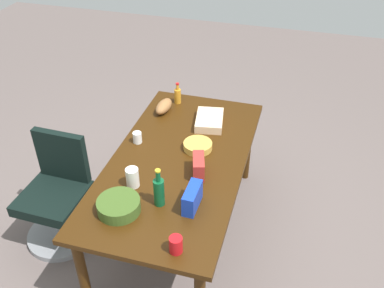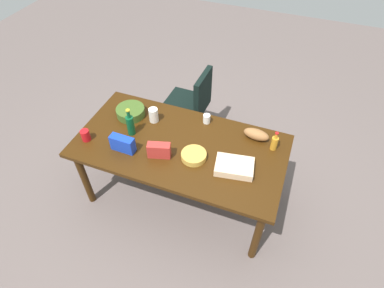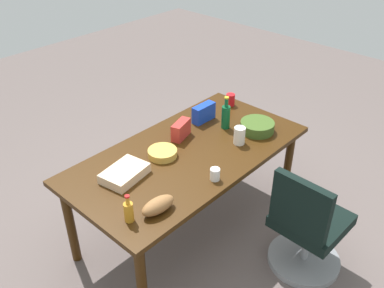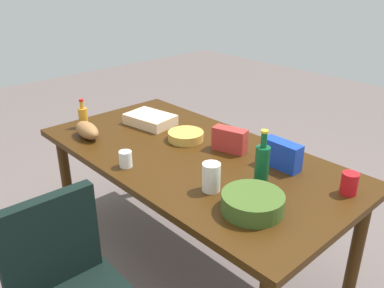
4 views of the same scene
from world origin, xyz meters
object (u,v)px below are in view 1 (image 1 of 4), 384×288
object	(u,v)px
red_solo_cup	(176,245)
wine_bottle	(159,191)
mayo_jar	(132,178)
chip_bag_blue	(192,198)
salad_bowl	(119,206)
chip_bowl	(198,146)
sheet_cake	(209,120)
bread_loaf	(164,106)
paper_cup	(137,137)
conference_table	(178,168)
dressing_bottle	(178,95)
chip_bag_red	(199,166)
office_chair	(58,201)

from	to	relation	value
red_solo_cup	wine_bottle	distance (m)	0.42
mayo_jar	chip_bag_blue	size ratio (longest dim) A/B	0.65
salad_bowl	chip_bowl	distance (m)	0.85
chip_bowl	sheet_cake	xyz separation A→B (m)	(-0.37, 0.00, 0.01)
mayo_jar	red_solo_cup	bearing A→B (deg)	44.45
bread_loaf	chip_bowl	xyz separation A→B (m)	(0.45, 0.43, -0.02)
paper_cup	wine_bottle	size ratio (longest dim) A/B	0.31
chip_bowl	mayo_jar	bearing A→B (deg)	-30.62
conference_table	salad_bowl	size ratio (longest dim) A/B	6.84
dressing_bottle	chip_bowl	bearing A→B (deg)	29.74
conference_table	chip_bag_blue	xyz separation A→B (m)	(0.45, 0.24, 0.16)
chip_bag_red	wine_bottle	distance (m)	0.40
dressing_bottle	wine_bottle	size ratio (longest dim) A/B	0.69
red_solo_cup	chip_bag_blue	bearing A→B (deg)	-178.51
chip_bag_blue	bread_loaf	bearing A→B (deg)	-152.31
dressing_bottle	wine_bottle	xyz separation A→B (m)	(1.29, 0.28, 0.03)
wine_bottle	mayo_jar	bearing A→B (deg)	-116.81
mayo_jar	sheet_cake	size ratio (longest dim) A/B	0.45
mayo_jar	wine_bottle	bearing A→B (deg)	63.19
conference_table	office_chair	bearing A→B (deg)	-73.71
bread_loaf	paper_cup	world-z (taller)	bread_loaf
mayo_jar	chip_bag_blue	distance (m)	0.46
red_solo_cup	bread_loaf	bearing A→B (deg)	-158.53
chip_bag_red	chip_bag_blue	world-z (taller)	chip_bag_blue
dressing_bottle	sheet_cake	xyz separation A→B (m)	(0.26, 0.36, -0.04)
conference_table	office_chair	size ratio (longest dim) A/B	2.10
paper_cup	chip_bag_blue	world-z (taller)	chip_bag_blue
chip_bag_red	paper_cup	distance (m)	0.62
chip_bag_red	wine_bottle	size ratio (longest dim) A/B	0.70
chip_bowl	wine_bottle	world-z (taller)	wine_bottle
office_chair	sheet_cake	distance (m)	1.40
chip_bag_blue	wine_bottle	bearing A→B (deg)	-80.92
office_chair	paper_cup	xyz separation A→B (m)	(-0.40, 0.56, 0.46)
mayo_jar	salad_bowl	bearing A→B (deg)	1.37
chip_bowl	office_chair	bearing A→B (deg)	-66.72
conference_table	sheet_cake	distance (m)	0.56
bread_loaf	salad_bowl	distance (m)	1.25
conference_table	salad_bowl	xyz separation A→B (m)	(0.62, -0.21, 0.13)
bread_loaf	wine_bottle	world-z (taller)	wine_bottle
chip_bag_red	dressing_bottle	bearing A→B (deg)	-154.23
mayo_jar	chip_bowl	world-z (taller)	mayo_jar
conference_table	mayo_jar	distance (m)	0.45
office_chair	sheet_cake	world-z (taller)	office_chair
conference_table	chip_bowl	bearing A→B (deg)	149.06
dressing_bottle	chip_bag_blue	bearing A→B (deg)	21.47
mayo_jar	wine_bottle	size ratio (longest dim) A/B	0.50
mayo_jar	paper_cup	bearing A→B (deg)	-161.68
red_solo_cup	mayo_jar	bearing A→B (deg)	-135.55
mayo_jar	bread_loaf	bearing A→B (deg)	-173.46
office_chair	bread_loaf	size ratio (longest dim) A/B	3.82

